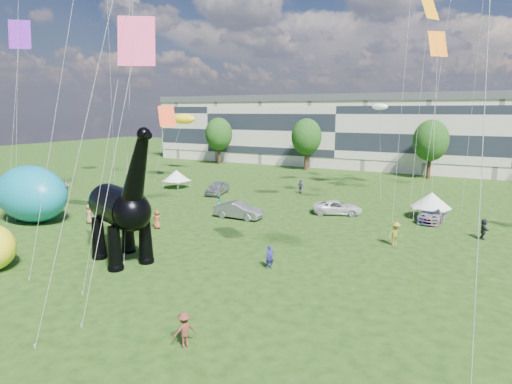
% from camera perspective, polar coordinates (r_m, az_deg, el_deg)
% --- Properties ---
extents(ground, '(220.00, 220.00, 0.00)m').
position_cam_1_polar(ground, '(24.67, -14.29, -14.13)').
color(ground, '#16330C').
rests_on(ground, ground).
extents(terrace_row, '(78.00, 11.00, 12.00)m').
position_cam_1_polar(terrace_row, '(81.80, 11.73, 7.63)').
color(terrace_row, beige).
rests_on(terrace_row, ground).
extents(tree_far_left, '(5.20, 5.20, 9.44)m').
position_cam_1_polar(tree_far_left, '(82.93, -5.00, 8.06)').
color(tree_far_left, '#382314').
rests_on(tree_far_left, ground).
extents(tree_mid_left, '(5.20, 5.20, 9.44)m').
position_cam_1_polar(tree_mid_left, '(74.60, 6.75, 7.72)').
color(tree_mid_left, '#382314').
rests_on(tree_mid_left, ground).
extents(tree_mid_right, '(5.20, 5.20, 9.44)m').
position_cam_1_polar(tree_mid_right, '(69.76, 22.30, 6.77)').
color(tree_mid_right, '#382314').
rests_on(tree_mid_right, ground).
extents(dinosaur_sculpture, '(11.57, 6.06, 9.68)m').
position_cam_1_polar(dinosaur_sculpture, '(31.01, -18.07, -2.03)').
color(dinosaur_sculpture, black).
rests_on(dinosaur_sculpture, ground).
extents(car_silver, '(2.86, 5.03, 1.61)m').
position_cam_1_polar(car_silver, '(53.24, -5.20, 0.56)').
color(car_silver, '#B9B8BE').
rests_on(car_silver, ground).
extents(car_grey, '(4.76, 1.79, 1.55)m').
position_cam_1_polar(car_grey, '(41.26, -2.34, -2.47)').
color(car_grey, slate).
rests_on(car_grey, ground).
extents(car_white, '(5.32, 3.75, 1.35)m').
position_cam_1_polar(car_white, '(43.67, 10.81, -2.05)').
color(car_white, silver).
rests_on(car_white, ground).
extents(car_dark, '(2.38, 5.07, 1.43)m').
position_cam_1_polar(car_dark, '(43.52, 22.46, -2.68)').
color(car_dark, '#595960').
rests_on(car_dark, ground).
extents(gazebo_near, '(3.69, 3.69, 2.56)m').
position_cam_1_polar(gazebo_near, '(44.31, 22.34, -1.01)').
color(gazebo_near, silver).
rests_on(gazebo_near, ground).
extents(gazebo_left, '(3.59, 3.59, 2.43)m').
position_cam_1_polar(gazebo_left, '(57.96, -10.56, 2.16)').
color(gazebo_left, white).
rests_on(gazebo_left, ground).
extents(inflatable_teal, '(9.09, 6.39, 5.28)m').
position_cam_1_polar(inflatable_teal, '(44.95, -27.75, -0.19)').
color(inflatable_teal, '#0D84A0').
rests_on(inflatable_teal, ground).
extents(visitors, '(56.65, 39.71, 1.89)m').
position_cam_1_polar(visitors, '(37.64, 2.26, -3.66)').
color(visitors, navy).
rests_on(visitors, ground).
extents(kites, '(60.50, 48.55, 30.98)m').
position_cam_1_polar(kites, '(47.44, -10.27, 22.30)').
color(kites, '#F41038').
rests_on(kites, ground).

